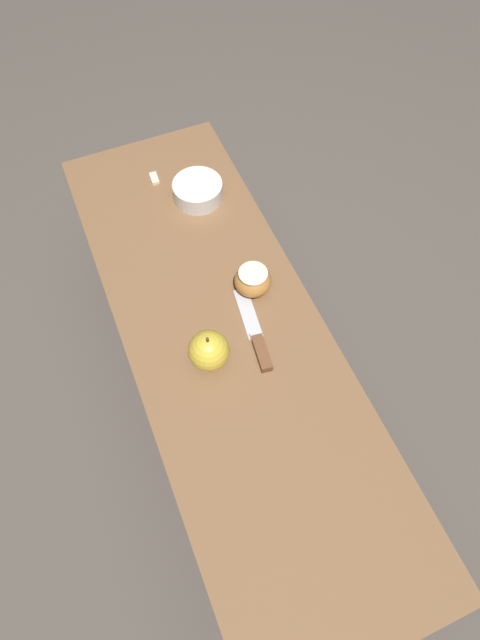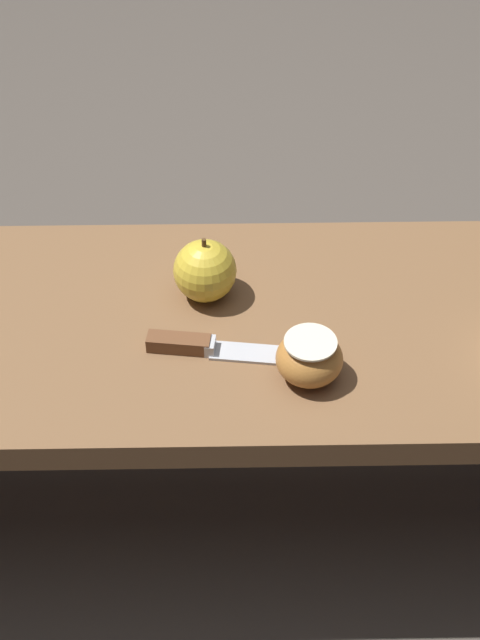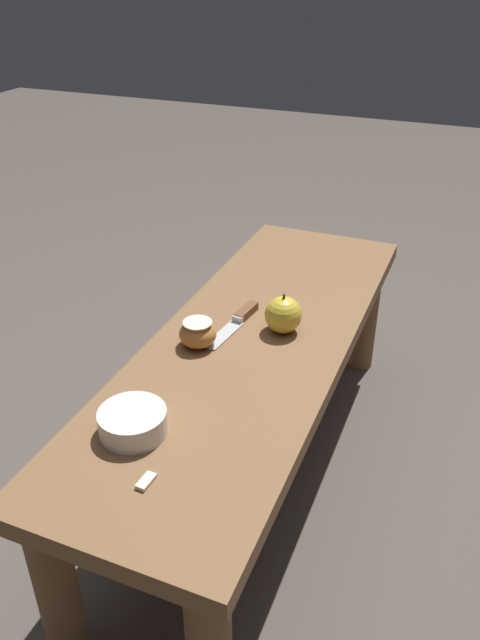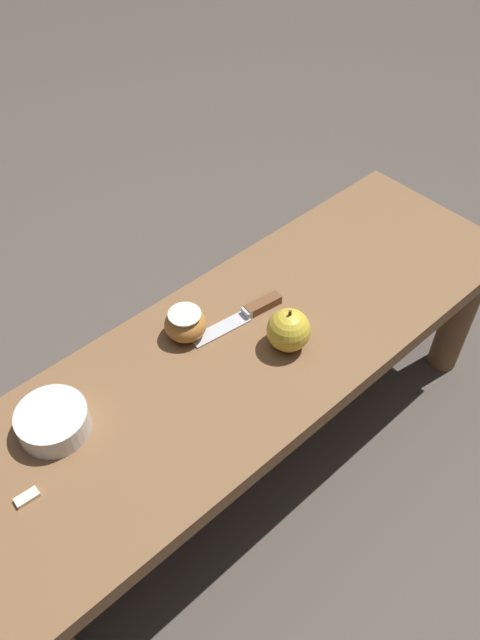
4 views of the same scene
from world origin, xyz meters
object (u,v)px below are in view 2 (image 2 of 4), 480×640
Objects in this scene: apple_cut at (309,358)px; knife at (204,346)px; wooden_bench at (242,361)px; apple_whole at (205,271)px.

knife is at bearing -19.21° from apple_cut.
wooden_bench is 13.41× the size of apple_whole.
knife is 2.21× the size of apple_whole.
knife is at bearing 47.99° from wooden_bench.
apple_whole is at bearing 96.59° from knife.
apple_cut reaches higher than knife.
apple_whole is at bearing -47.08° from wooden_bench.
apple_whole is 0.20m from apple_cut.
knife is 2.55× the size of apple_cut.
knife reaches higher than wooden_bench.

